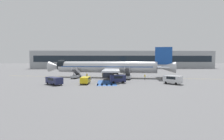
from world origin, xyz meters
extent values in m
plane|color=slate|center=(0.00, 0.00, 0.00)|extent=(600.00, 600.00, 0.00)
cube|color=gold|center=(0.10, -0.30, 0.00)|extent=(78.10, 16.47, 0.01)
cube|color=#2856A8|center=(0.10, -15.72, 0.00)|extent=(5.08, 12.30, 0.01)
cube|color=silver|center=(-2.30, -19.20, 0.00)|extent=(0.44, 3.60, 0.01)
cube|color=silver|center=(-1.10, -19.20, 0.00)|extent=(0.44, 3.60, 0.01)
cube|color=silver|center=(0.10, -19.20, 0.00)|extent=(0.44, 3.60, 0.01)
cube|color=silver|center=(1.30, -19.20, 0.00)|extent=(0.44, 3.60, 0.01)
cylinder|color=silver|center=(0.10, -0.30, 3.73)|extent=(35.82, 11.26, 4.06)
cone|color=silver|center=(-19.58, 3.80, 3.73)|extent=(5.18, 4.80, 3.98)
cone|color=silver|center=(20.57, -4.57, 3.73)|extent=(6.75, 5.05, 3.89)
cylinder|color=black|center=(-16.61, 3.18, 4.24)|extent=(3.22, 4.51, 4.10)
cube|color=#19479E|center=(0.10, -0.30, 3.94)|extent=(33.03, 10.76, 0.24)
cube|color=silver|center=(1.63, -9.44, 3.12)|extent=(5.94, 16.75, 0.44)
cylinder|color=#38383D|center=(0.43, -7.83, 1.72)|extent=(3.41, 2.87, 2.31)
cube|color=silver|center=(5.15, 7.47, 3.12)|extent=(10.15, 17.14, 0.44)
cylinder|color=#38383D|center=(3.41, 6.46, 1.72)|extent=(3.41, 2.87, 2.31)
cube|color=#19479E|center=(19.67, -4.38, 7.74)|extent=(5.63, 1.51, 5.99)
cube|color=silver|center=(18.29, -8.03, 3.94)|extent=(4.90, 7.10, 0.24)
cube|color=silver|center=(19.87, -0.48, 3.94)|extent=(4.90, 7.10, 0.24)
cylinder|color=#38383D|center=(-12.15, 2.25, 1.87)|extent=(0.20, 0.20, 2.91)
cylinder|color=black|center=(-12.15, 2.25, 0.42)|extent=(0.88, 0.45, 0.84)
cylinder|color=#38383D|center=(1.11, -3.71, 1.84)|extent=(0.24, 0.24, 2.57)
cylinder|color=black|center=(1.11, -3.71, 0.55)|extent=(1.20, 0.81, 1.10)
cylinder|color=#38383D|center=(2.39, 2.42, 1.84)|extent=(0.24, 0.24, 2.57)
cylinder|color=black|center=(2.39, 2.42, 0.55)|extent=(1.20, 0.81, 1.10)
cube|color=#ADB2BA|center=(-10.47, -2.83, 0.70)|extent=(3.13, 5.15, 0.70)
cylinder|color=black|center=(-11.04, -0.99, 0.35)|extent=(0.36, 0.73, 0.70)
cylinder|color=black|center=(-9.21, -1.37, 0.35)|extent=(0.36, 0.73, 0.70)
cylinder|color=black|center=(-11.73, -4.28, 0.35)|extent=(0.36, 0.73, 0.70)
cylinder|color=black|center=(-9.90, -4.66, 0.35)|extent=(0.36, 0.73, 0.70)
cube|color=#4C4C51|center=(-10.47, -2.83, 2.04)|extent=(2.25, 4.35, 2.12)
cube|color=#4C4C51|center=(-10.01, -0.59, 3.03)|extent=(1.84, 1.41, 0.12)
cube|color=silver|center=(-11.23, -2.67, 2.51)|extent=(0.98, 4.41, 2.83)
cube|color=silver|center=(-9.72, -2.98, 2.51)|extent=(0.98, 4.41, 2.83)
cube|color=#ADB2BA|center=(7.02, -6.47, 0.70)|extent=(3.13, 5.15, 0.70)
cylinder|color=black|center=(6.45, -4.64, 0.35)|extent=(0.36, 0.73, 0.70)
cylinder|color=black|center=(8.28, -5.02, 0.35)|extent=(0.36, 0.73, 0.70)
cylinder|color=black|center=(5.77, -7.93, 0.35)|extent=(0.36, 0.73, 0.70)
cylinder|color=black|center=(7.60, -8.31, 0.35)|extent=(0.36, 0.73, 0.70)
cube|color=#4C4C51|center=(7.02, -6.47, 2.22)|extent=(2.25, 4.36, 2.47)
cube|color=#4C4C51|center=(7.49, -4.24, 3.38)|extent=(1.84, 1.41, 0.12)
cube|color=silver|center=(6.27, -6.32, 2.69)|extent=(0.99, 4.47, 3.16)
cube|color=silver|center=(7.78, -6.63, 2.69)|extent=(0.99, 4.47, 3.16)
cube|color=#38383D|center=(9.12, 22.44, 0.78)|extent=(3.76, 9.19, 0.60)
cube|color=silver|center=(8.49, 26.76, 1.28)|extent=(2.64, 2.30, 1.60)
cube|color=black|center=(8.35, 27.74, 1.60)|extent=(1.98, 0.33, 0.70)
cylinder|color=#B7BCC4|center=(9.18, 22.05, 2.24)|extent=(3.17, 6.42, 2.31)
cylinder|color=gold|center=(9.18, 22.05, 2.24)|extent=(2.38, 0.69, 2.36)
cylinder|color=black|center=(7.37, 26.19, 0.48)|extent=(0.42, 0.99, 0.96)
cylinder|color=black|center=(9.72, 26.53, 0.48)|extent=(0.42, 0.99, 0.96)
cylinder|color=black|center=(8.02, 21.78, 0.48)|extent=(0.42, 0.99, 0.96)
cylinder|color=black|center=(10.37, 22.12, 0.48)|extent=(0.42, 0.99, 0.96)
cylinder|color=black|center=(8.37, 19.33, 0.48)|extent=(0.42, 0.99, 0.96)
cylinder|color=black|center=(10.72, 19.67, 0.48)|extent=(0.42, 0.99, 0.96)
cube|color=yellow|center=(-5.52, -17.71, 1.07)|extent=(2.36, 4.47, 1.49)
cube|color=black|center=(-5.52, -17.71, 1.39)|extent=(2.24, 2.53, 0.54)
cylinder|color=black|center=(-4.70, -19.12, 0.32)|extent=(0.25, 0.65, 0.64)
cylinder|color=black|center=(-6.56, -18.97, 0.32)|extent=(0.25, 0.65, 0.64)
cylinder|color=black|center=(-4.49, -16.44, 0.32)|extent=(0.25, 0.65, 0.64)
cylinder|color=black|center=(-6.35, -16.30, 0.32)|extent=(0.25, 0.65, 0.64)
cube|color=silver|center=(17.33, -18.82, 1.25)|extent=(4.59, 4.75, 1.86)
cube|color=black|center=(17.33, -18.82, 1.66)|extent=(3.24, 3.27, 0.67)
cylinder|color=black|center=(15.67, -18.43, 0.32)|extent=(0.58, 0.61, 0.64)
cylinder|color=black|center=(17.10, -17.13, 0.32)|extent=(0.58, 0.61, 0.64)
cylinder|color=black|center=(17.56, -20.50, 0.32)|extent=(0.58, 0.61, 0.64)
cylinder|color=black|center=(18.98, -19.20, 0.32)|extent=(0.58, 0.61, 0.64)
cube|color=#1E234C|center=(3.13, -16.26, 1.25)|extent=(4.37, 2.20, 1.85)
cube|color=black|center=(3.13, -16.26, 1.65)|extent=(2.48, 2.04, 0.67)
cylinder|color=black|center=(4.35, -15.31, 0.32)|extent=(0.66, 0.26, 0.64)
cylinder|color=black|center=(4.51, -16.96, 0.32)|extent=(0.66, 0.26, 0.64)
cylinder|color=black|center=(1.75, -15.56, 0.32)|extent=(0.66, 0.26, 0.64)
cylinder|color=black|center=(1.91, -17.21, 0.32)|extent=(0.66, 0.26, 0.64)
cube|color=#1E234C|center=(-13.27, -18.91, 1.11)|extent=(5.23, 5.27, 1.58)
cube|color=black|center=(-13.27, -18.91, 1.46)|extent=(3.56, 3.57, 0.57)
cylinder|color=black|center=(-11.43, -19.42, 0.32)|extent=(0.59, 0.60, 0.64)
cylinder|color=black|center=(-12.80, -20.76, 0.32)|extent=(0.59, 0.60, 0.64)
cylinder|color=black|center=(-13.75, -17.06, 0.32)|extent=(0.59, 0.60, 0.64)
cylinder|color=black|center=(-15.11, -18.40, 0.32)|extent=(0.59, 0.60, 0.64)
cube|color=gray|center=(-6.16, -7.51, 0.26)|extent=(2.88, 2.92, 0.12)
cylinder|color=black|center=(-6.42, -8.70, 0.20)|extent=(0.35, 0.36, 0.40)
cylinder|color=black|center=(-7.34, -7.82, 0.20)|extent=(0.35, 0.36, 0.40)
cylinder|color=black|center=(-4.98, -7.20, 0.20)|extent=(0.35, 0.36, 0.40)
cylinder|color=black|center=(-5.90, -6.32, 0.20)|extent=(0.35, 0.36, 0.40)
cylinder|color=gray|center=(-6.49, -8.85, 0.59)|extent=(0.05, 0.05, 0.55)
cylinder|color=gray|center=(-7.49, -7.90, 0.59)|extent=(0.05, 0.05, 0.55)
cylinder|color=gray|center=(-4.84, -7.12, 0.59)|extent=(0.05, 0.05, 0.55)
cylinder|color=gray|center=(-5.83, -6.17, 0.59)|extent=(0.05, 0.05, 0.55)
cylinder|color=#191E38|center=(-6.82, -2.37, 0.40)|extent=(0.14, 0.14, 0.80)
cylinder|color=#191E38|center=(-6.67, -2.28, 0.40)|extent=(0.14, 0.14, 0.80)
cube|color=yellow|center=(-6.75, -2.32, 1.12)|extent=(0.47, 0.41, 0.63)
cube|color=silver|center=(-6.75, -2.32, 1.12)|extent=(0.49, 0.42, 0.06)
sphere|color=brown|center=(-6.75, -2.32, 1.54)|extent=(0.22, 0.22, 0.22)
cylinder|color=#2D2D33|center=(2.02, -5.85, 0.42)|extent=(0.14, 0.14, 0.85)
cylinder|color=#2D2D33|center=(1.90, -5.72, 0.42)|extent=(0.14, 0.14, 0.85)
cube|color=orange|center=(1.96, -5.78, 1.18)|extent=(0.45, 0.46, 0.67)
cube|color=silver|center=(1.96, -5.78, 1.18)|extent=(0.46, 0.47, 0.06)
sphere|color=beige|center=(1.96, -5.78, 1.63)|extent=(0.23, 0.23, 0.23)
cylinder|color=black|center=(-1.11, -3.73, 0.45)|extent=(0.14, 0.14, 0.91)
cylinder|color=black|center=(-1.25, -3.63, 0.45)|extent=(0.14, 0.14, 0.91)
cube|color=yellow|center=(-1.18, -3.68, 1.27)|extent=(0.47, 0.43, 0.72)
cube|color=silver|center=(-1.18, -3.68, 1.27)|extent=(0.48, 0.44, 0.06)
sphere|color=tan|center=(-1.18, -3.68, 1.75)|extent=(0.25, 0.25, 0.25)
cylinder|color=#2D2D33|center=(12.34, -8.45, 0.42)|extent=(0.14, 0.14, 0.83)
cylinder|color=#2D2D33|center=(12.44, -8.31, 0.42)|extent=(0.14, 0.14, 0.83)
cube|color=yellow|center=(12.39, -8.38, 1.16)|extent=(0.42, 0.47, 0.66)
cube|color=silver|center=(12.39, -8.38, 1.16)|extent=(0.44, 0.48, 0.06)
sphere|color=beige|center=(12.39, -8.38, 1.61)|extent=(0.23, 0.23, 0.23)
cube|color=#9EA3A8|center=(13.64, 71.31, 6.60)|extent=(138.01, 12.00, 13.20)
cube|color=#19232D|center=(13.64, 65.26, 7.26)|extent=(132.49, 0.10, 4.62)
camera|label=1|loc=(-0.20, -63.56, 6.22)|focal=28.00mm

